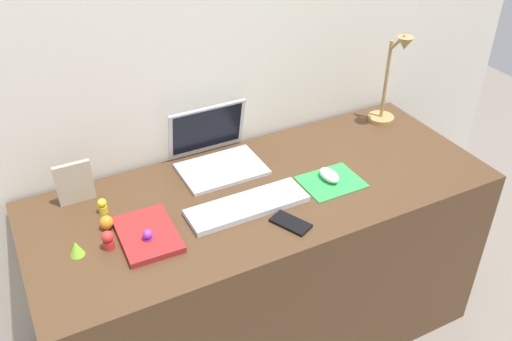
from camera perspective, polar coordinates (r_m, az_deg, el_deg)
name	(u,v)px	position (r m, az deg, el deg)	size (l,w,h in m)	color
ground_plane	(263,331)	(2.43, 0.73, -16.21)	(6.00, 6.00, 0.00)	slate
back_wall	(221,145)	(2.21, -3.63, 2.59)	(2.82, 0.05, 1.44)	silver
desk	(264,267)	(2.16, 0.80, -9.93)	(1.62, 0.66, 0.74)	#4C331E
laptop	(215,151)	(2.04, -4.24, 2.02)	(0.30, 0.26, 0.21)	silver
keyboard	(247,206)	(1.84, -0.89, -3.63)	(0.41, 0.13, 0.02)	silver
mousepad	(331,182)	(1.98, 7.75, -1.17)	(0.21, 0.17, 0.00)	green
mouse	(329,175)	(1.98, 7.55, -0.47)	(0.06, 0.10, 0.03)	silver
cell_phone	(291,223)	(1.77, 3.59, -5.43)	(0.06, 0.13, 0.01)	black
desk_lamp	(391,82)	(2.30, 13.76, 8.83)	(0.11, 0.16, 0.40)	#A5844C
notebook_pad	(148,234)	(1.75, -11.11, -6.48)	(0.17, 0.24, 0.02)	maroon
picture_frame	(74,183)	(1.92, -18.20, -1.23)	(0.12, 0.02, 0.15)	#B2A58C
toy_figurine_red	(108,240)	(1.73, -15.00, -6.90)	(0.04, 0.04, 0.06)	red
toy_figurine_lime	(76,248)	(1.74, -18.03, -7.65)	(0.04, 0.04, 0.05)	#8CDB33
toy_figurine_orange	(107,223)	(1.81, -15.15, -5.20)	(0.04, 0.04, 0.05)	orange
toy_figurine_purple	(148,237)	(1.72, -11.07, -6.73)	(0.03, 0.03, 0.05)	purple
toy_figurine_yellow	(102,206)	(1.87, -15.54, -3.52)	(0.03, 0.03, 0.05)	yellow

